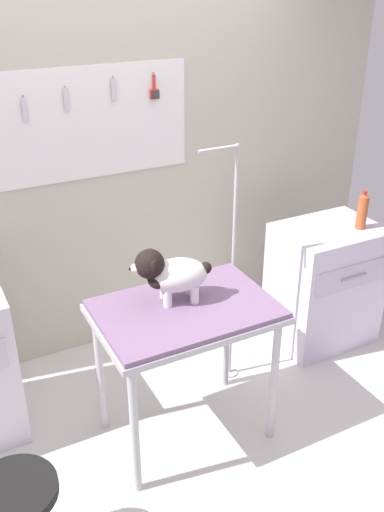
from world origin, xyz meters
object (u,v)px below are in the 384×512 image
(grooming_arm, at_px, (231,278))
(dog, at_px, (170,273))
(cabinet_right, at_px, (324,284))
(stool, at_px, (15,503))
(soda_bottle, at_px, (362,211))
(grooming_table, at_px, (186,322))

(grooming_arm, relative_size, dog, 3.71)
(cabinet_right, bearing_deg, grooming_arm, -174.83)
(dog, distance_m, stool, 1.25)
(cabinet_right, xyz_separation_m, soda_bottle, (0.17, -0.09, 0.56))
(grooming_table, distance_m, stool, 1.16)
(cabinet_right, bearing_deg, stool, -159.76)
(grooming_table, relative_size, soda_bottle, 3.60)
(grooming_table, xyz_separation_m, cabinet_right, (1.29, 0.41, -0.33))
(dog, height_order, cabinet_right, dog)
(grooming_table, relative_size, grooming_arm, 0.60)
(dog, height_order, soda_bottle, dog)
(grooming_arm, distance_m, dog, 0.65)
(dog, bearing_deg, grooming_arm, 25.53)
(grooming_table, relative_size, stool, 1.81)
(grooming_arm, height_order, cabinet_right, grooming_arm)
(stool, bearing_deg, cabinet_right, 20.24)
(dog, distance_m, cabinet_right, 1.49)
(stool, bearing_deg, soda_bottle, 17.05)
(cabinet_right, relative_size, stool, 1.67)
(grooming_table, bearing_deg, soda_bottle, 12.30)
(dog, xyz_separation_m, cabinet_right, (1.34, 0.32, -0.58))
(grooming_arm, xyz_separation_m, dog, (-0.53, -0.25, 0.29))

